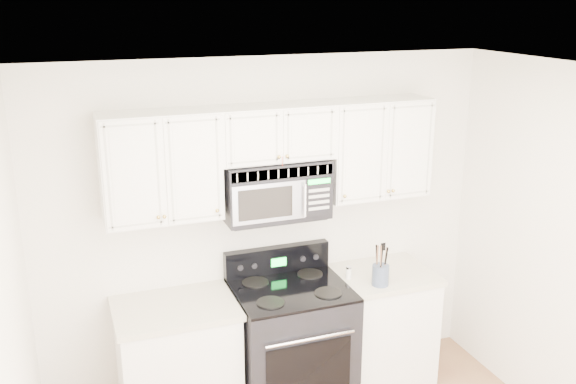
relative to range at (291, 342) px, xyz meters
name	(u,v)px	position (x,y,z in m)	size (l,w,h in m)	color
room	(373,335)	(-0.06, -1.40, 0.82)	(3.51, 3.51, 2.61)	#98714A
base_cabinet_left	(178,367)	(-0.86, 0.04, -0.06)	(0.86, 0.65, 0.92)	white
base_cabinet_right	(375,329)	(0.74, 0.04, -0.06)	(0.86, 0.65, 0.92)	white
range	(291,342)	(0.00, 0.00, 0.00)	(0.84, 0.76, 1.14)	black
upper_cabinets	(274,152)	(-0.06, 0.19, 1.45)	(2.44, 0.37, 0.75)	white
microwave	(275,189)	(-0.07, 0.16, 1.18)	(0.76, 0.43, 0.42)	black
utensil_crock	(380,274)	(0.66, -0.16, 0.52)	(0.13, 0.13, 0.34)	#445079
shaker_salt	(349,272)	(0.50, 0.04, 0.48)	(0.04, 0.04, 0.09)	white
shaker_pepper	(349,273)	(0.48, 0.03, 0.49)	(0.04, 0.04, 0.10)	white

